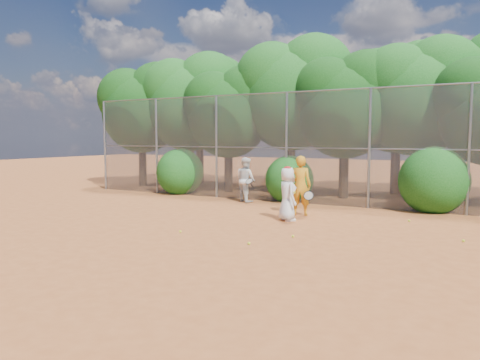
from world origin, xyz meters
The scene contains 22 objects.
ground centered at (0.00, 0.00, 0.00)m, with size 80.00×80.00×0.00m, color #A15124.
fence_back centered at (-0.12, 6.00, 2.05)m, with size 20.05×0.09×4.03m.
tree_0 centered at (-9.44, 8.04, 3.93)m, with size 4.38×3.81×6.00m.
tree_1 centered at (-6.94, 8.54, 4.16)m, with size 4.64×4.03×6.35m.
tree_2 centered at (-4.45, 7.83, 3.58)m, with size 3.99×3.47×5.47m.
tree_3 centered at (-1.94, 8.84, 4.40)m, with size 4.89×4.26×6.70m.
tree_4 centered at (0.55, 8.24, 3.76)m, with size 4.19×3.64×5.73m.
tree_5 centered at (3.06, 9.04, 4.05)m, with size 4.51×3.92×6.17m.
tree_9 centered at (-7.94, 10.84, 4.34)m, with size 4.83×4.20×6.62m.
tree_10 centered at (-2.93, 11.05, 4.63)m, with size 5.15×4.48×7.06m.
tree_11 centered at (2.06, 10.64, 4.16)m, with size 4.64×4.03×6.35m.
bush_0 centered at (-6.00, 6.30, 1.00)m, with size 2.00×2.00×2.00m, color #134F15.
bush_1 centered at (-1.00, 6.30, 0.90)m, with size 1.80×1.80×1.80m, color #134F15.
bush_2 centered at (4.00, 6.30, 1.10)m, with size 2.20×2.20×2.20m, color #134F15.
player_yellow centered at (0.52, 3.54, 0.91)m, with size 0.90×0.61×1.83m.
player_teen centered at (0.55, 2.49, 0.78)m, with size 0.88×0.87×1.56m.
player_white centered at (-2.35, 5.40, 0.82)m, with size 1.00×0.94×1.65m.
ball_0 centered at (1.58, 0.44, 0.03)m, with size 0.07×0.07×0.07m, color #CCD727.
ball_1 centered at (1.01, -0.73, 0.03)m, with size 0.07×0.07×0.07m, color #CCD727.
ball_2 centered at (5.17, 1.88, 0.03)m, with size 0.07×0.07×0.07m, color #CCD727.
ball_3 centered at (-1.11, -0.39, 0.03)m, with size 0.07×0.07×0.07m, color #CCD727.
ball_4 centered at (3.65, 3.96, 0.03)m, with size 0.07×0.07×0.07m, color #CCD727.
Camera 1 is at (5.77, -9.76, 2.39)m, focal length 35.00 mm.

